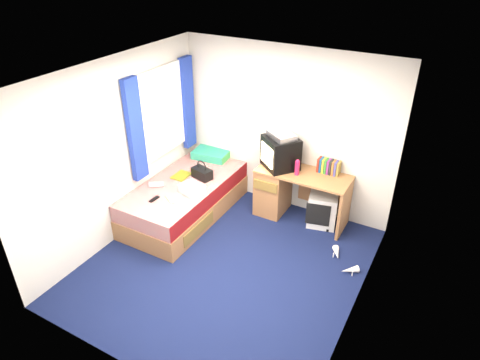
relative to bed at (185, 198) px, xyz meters
The scene contains 20 objects.
ground 1.33m from the bed, 32.46° to the right, with size 3.40×3.40×0.00m, color #0C1438.
room_shell 1.76m from the bed, 32.46° to the right, with size 3.40×3.40×3.40m.
bed is the anchor object (origin of this frame).
pillow 0.91m from the bed, 95.31° to the left, with size 0.55×0.35×0.12m, color teal.
desk 1.46m from the bed, 30.56° to the left, with size 1.30×0.55×0.75m.
storage_cube 1.99m from the bed, 22.42° to the left, with size 0.39×0.39×0.49m, color silver.
crt_tv 1.54m from the bed, 32.59° to the left, with size 0.61×0.61×0.45m.
vcr 1.68m from the bed, 32.65° to the left, with size 0.38×0.27×0.07m, color silver.
book_row 2.11m from the bed, 26.42° to the left, with size 0.31×0.13×0.20m.
picture_frame 2.22m from the bed, 25.23° to the left, with size 0.02×0.12×0.14m, color black.
pink_water_bottle 1.69m from the bed, 23.95° to the left, with size 0.06×0.06×0.20m, color #D01D4D.
aerosol_can 1.66m from the bed, 29.09° to the left, with size 0.05×0.05×0.20m, color silver.
handbag 0.45m from the bed, 56.51° to the left, with size 0.33×0.24×0.28m.
towel 0.44m from the bed, 32.58° to the right, with size 0.31×0.26×0.10m, color silver.
magazine 0.34m from the bed, 136.71° to the left, with size 0.21×0.28×0.01m, color #D1D818.
water_bottle 0.50m from the bed, 133.33° to the right, with size 0.07×0.07×0.20m, color white.
colour_swatch_fan 0.56m from the bed, 76.81° to the right, with size 0.22×0.06×0.01m, color gold.
remote_control 0.64m from the bed, 97.80° to the right, with size 0.05×0.16×0.02m, color black.
window_assembly 1.25m from the bed, 155.84° to the left, with size 0.11×1.42×1.40m.
white_heels 2.39m from the bed, ahead, with size 0.44×0.46×0.09m.
Camera 1 is at (2.17, -3.52, 3.62)m, focal length 32.00 mm.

